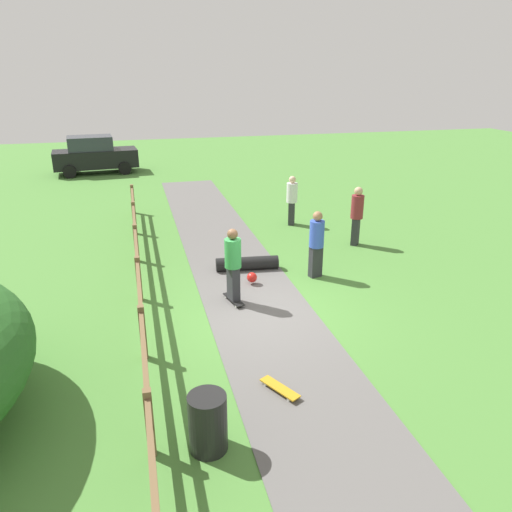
% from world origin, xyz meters
% --- Properties ---
extents(ground_plane, '(60.00, 60.00, 0.00)m').
position_xyz_m(ground_plane, '(0.00, 0.00, 0.00)').
color(ground_plane, '#4C8438').
extents(asphalt_path, '(2.40, 28.00, 0.02)m').
position_xyz_m(asphalt_path, '(0.00, 0.00, 0.01)').
color(asphalt_path, '#605E5B').
rests_on(asphalt_path, ground_plane).
extents(wooden_fence, '(0.12, 18.12, 1.10)m').
position_xyz_m(wooden_fence, '(-2.60, 0.00, 0.67)').
color(wooden_fence, brown).
rests_on(wooden_fence, ground_plane).
extents(trash_bin, '(0.56, 0.56, 0.90)m').
position_xyz_m(trash_bin, '(-1.80, -3.93, 0.45)').
color(trash_bin, black).
rests_on(trash_bin, ground_plane).
extents(skater_riding, '(0.46, 0.82, 1.81)m').
position_xyz_m(skater_riding, '(-0.48, 0.58, 1.03)').
color(skater_riding, black).
rests_on(skater_riding, asphalt_path).
extents(skater_fallen, '(1.72, 1.36, 0.36)m').
position_xyz_m(skater_fallen, '(0.28, 2.37, 0.20)').
color(skater_fallen, black).
rests_on(skater_fallen, asphalt_path).
extents(skateboard_loose, '(0.55, 0.80, 0.08)m').
position_xyz_m(skateboard_loose, '(-0.42, -2.95, 0.09)').
color(skateboard_loose, '#BF8C19').
rests_on(skateboard_loose, asphalt_path).
extents(bystander_blue, '(0.46, 0.46, 1.79)m').
position_xyz_m(bystander_blue, '(1.93, 1.58, 0.99)').
color(bystander_blue, '#2D2D33').
rests_on(bystander_blue, ground_plane).
extents(bystander_maroon, '(0.53, 0.53, 1.83)m').
position_xyz_m(bystander_maroon, '(4.03, 3.64, 1.02)').
color(bystander_maroon, '#2D2D33').
rests_on(bystander_maroon, ground_plane).
extents(bystander_white, '(0.50, 0.50, 1.72)m').
position_xyz_m(bystander_white, '(2.77, 6.14, 0.95)').
color(bystander_white, '#2D2D33').
rests_on(bystander_white, ground_plane).
extents(parked_car_black, '(4.34, 2.30, 1.92)m').
position_xyz_m(parked_car_black, '(-4.37, 17.32, 0.96)').
color(parked_car_black, black).
rests_on(parked_car_black, ground_plane).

